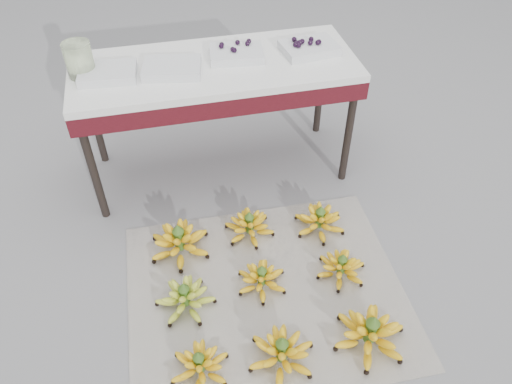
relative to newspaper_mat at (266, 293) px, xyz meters
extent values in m
plane|color=slate|center=(0.05, 0.04, 0.00)|extent=(60.00, 60.00, 0.00)
cube|color=white|center=(0.00, 0.00, 0.00)|extent=(1.27, 1.08, 0.01)
ellipsoid|color=yellow|center=(-0.35, -0.31, 0.04)|extent=(0.26, 0.26, 0.07)
ellipsoid|color=yellow|center=(-0.35, -0.31, 0.07)|extent=(0.19, 0.19, 0.05)
ellipsoid|color=yellow|center=(-0.35, -0.31, 0.10)|extent=(0.12, 0.12, 0.04)
cylinder|color=#385C1B|center=(-0.35, -0.31, 0.07)|extent=(0.04, 0.04, 0.10)
cone|color=#385C1B|center=(-0.35, -0.31, 0.13)|extent=(0.05, 0.05, 0.04)
ellipsoid|color=yellow|center=(-0.02, -0.34, 0.04)|extent=(0.31, 0.31, 0.08)
ellipsoid|color=yellow|center=(-0.02, -0.34, 0.08)|extent=(0.22, 0.22, 0.06)
ellipsoid|color=yellow|center=(-0.02, -0.34, 0.11)|extent=(0.14, 0.14, 0.05)
cylinder|color=#385C1B|center=(-0.02, -0.34, 0.08)|extent=(0.05, 0.05, 0.11)
cone|color=#385C1B|center=(-0.02, -0.34, 0.15)|extent=(0.05, 0.05, 0.04)
ellipsoid|color=yellow|center=(0.36, -0.34, 0.05)|extent=(0.38, 0.38, 0.09)
ellipsoid|color=yellow|center=(0.36, -0.34, 0.09)|extent=(0.27, 0.27, 0.07)
ellipsoid|color=yellow|center=(0.36, -0.34, 0.13)|extent=(0.18, 0.18, 0.06)
cylinder|color=#385C1B|center=(0.36, -0.34, 0.09)|extent=(0.05, 0.05, 0.12)
cone|color=#385C1B|center=(0.36, -0.34, 0.17)|extent=(0.06, 0.06, 0.05)
ellipsoid|color=#95BA2C|center=(-0.37, 0.01, 0.04)|extent=(0.31, 0.31, 0.08)
ellipsoid|color=#95BA2C|center=(-0.37, 0.01, 0.08)|extent=(0.22, 0.22, 0.06)
ellipsoid|color=#95BA2C|center=(-0.37, 0.01, 0.11)|extent=(0.14, 0.14, 0.05)
cylinder|color=#385C1B|center=(-0.37, 0.01, 0.08)|extent=(0.04, 0.04, 0.11)
cone|color=#385C1B|center=(-0.37, 0.01, 0.14)|extent=(0.05, 0.05, 0.04)
ellipsoid|color=yellow|center=(-0.01, 0.04, 0.04)|extent=(0.24, 0.24, 0.07)
ellipsoid|color=yellow|center=(-0.01, 0.04, 0.07)|extent=(0.17, 0.17, 0.05)
ellipsoid|color=yellow|center=(-0.01, 0.04, 0.10)|extent=(0.11, 0.11, 0.04)
cylinder|color=#385C1B|center=(-0.01, 0.04, 0.07)|extent=(0.04, 0.04, 0.10)
cone|color=#385C1B|center=(-0.01, 0.04, 0.13)|extent=(0.05, 0.05, 0.03)
ellipsoid|color=yellow|center=(0.37, 0.02, 0.04)|extent=(0.30, 0.30, 0.07)
ellipsoid|color=yellow|center=(0.37, 0.02, 0.07)|extent=(0.21, 0.21, 0.05)
ellipsoid|color=yellow|center=(0.37, 0.02, 0.10)|extent=(0.14, 0.14, 0.04)
cylinder|color=#385C1B|center=(0.37, 0.02, 0.07)|extent=(0.04, 0.04, 0.10)
cone|color=#385C1B|center=(0.37, 0.02, 0.13)|extent=(0.05, 0.05, 0.03)
ellipsoid|color=yellow|center=(-0.35, 0.34, 0.05)|extent=(0.32, 0.32, 0.09)
ellipsoid|color=yellow|center=(-0.35, 0.34, 0.09)|extent=(0.23, 0.23, 0.07)
ellipsoid|color=yellow|center=(-0.35, 0.34, 0.12)|extent=(0.15, 0.15, 0.06)
cylinder|color=#385C1B|center=(-0.35, 0.34, 0.09)|extent=(0.05, 0.05, 0.12)
cone|color=#385C1B|center=(-0.35, 0.34, 0.16)|extent=(0.06, 0.06, 0.04)
ellipsoid|color=yellow|center=(0.00, 0.37, 0.04)|extent=(0.27, 0.27, 0.07)
ellipsoid|color=yellow|center=(0.00, 0.37, 0.07)|extent=(0.19, 0.19, 0.06)
ellipsoid|color=yellow|center=(0.00, 0.37, 0.10)|extent=(0.12, 0.12, 0.05)
cylinder|color=#385C1B|center=(0.00, 0.37, 0.07)|extent=(0.04, 0.04, 0.10)
cone|color=#385C1B|center=(0.00, 0.37, 0.14)|extent=(0.05, 0.05, 0.04)
ellipsoid|color=yellow|center=(0.36, 0.33, 0.04)|extent=(0.32, 0.32, 0.08)
ellipsoid|color=yellow|center=(0.36, 0.33, 0.07)|extent=(0.22, 0.22, 0.06)
ellipsoid|color=yellow|center=(0.36, 0.33, 0.11)|extent=(0.14, 0.14, 0.05)
cylinder|color=#385C1B|center=(0.36, 0.33, 0.07)|extent=(0.04, 0.04, 0.11)
cone|color=#385C1B|center=(0.36, 0.33, 0.14)|extent=(0.05, 0.05, 0.04)
cylinder|color=black|center=(-0.71, 0.68, 0.32)|extent=(0.04, 0.04, 0.64)
cylinder|color=black|center=(0.62, 0.68, 0.32)|extent=(0.04, 0.04, 0.64)
cylinder|color=black|center=(-0.71, 1.15, 0.32)|extent=(0.04, 0.04, 0.64)
cylinder|color=black|center=(0.62, 1.15, 0.32)|extent=(0.04, 0.04, 0.64)
cube|color=#4A0D17|center=(-0.05, 0.92, 0.59)|extent=(1.42, 0.57, 0.09)
cube|color=white|center=(-0.05, 0.92, 0.66)|extent=(1.42, 0.57, 0.04)
cube|color=silver|center=(-0.56, 0.90, 0.70)|extent=(0.28, 0.21, 0.04)
cube|color=silver|center=(-0.26, 0.88, 0.70)|extent=(0.31, 0.24, 0.04)
cube|color=silver|center=(0.07, 0.95, 0.70)|extent=(0.28, 0.22, 0.04)
sphere|color=black|center=(0.13, 0.98, 0.73)|extent=(0.03, 0.03, 0.03)
sphere|color=black|center=(0.15, 1.00, 0.73)|extent=(0.03, 0.03, 0.03)
sphere|color=black|center=(0.00, 0.98, 0.73)|extent=(0.03, 0.03, 0.03)
sphere|color=black|center=(0.09, 1.00, 0.73)|extent=(0.03, 0.03, 0.03)
sphere|color=black|center=(0.01, 1.00, 0.73)|extent=(0.03, 0.03, 0.03)
sphere|color=black|center=(0.06, 0.93, 0.73)|extent=(0.03, 0.03, 0.03)
sphere|color=black|center=(0.05, 0.94, 0.73)|extent=(0.03, 0.03, 0.03)
cube|color=silver|center=(0.44, 0.93, 0.70)|extent=(0.30, 0.23, 0.04)
sphere|color=black|center=(0.38, 0.90, 0.74)|extent=(0.03, 0.03, 0.03)
sphere|color=black|center=(0.36, 0.91, 0.74)|extent=(0.03, 0.03, 0.03)
sphere|color=black|center=(0.38, 0.93, 0.74)|extent=(0.03, 0.03, 0.03)
sphere|color=black|center=(0.37, 0.97, 0.74)|extent=(0.03, 0.03, 0.03)
sphere|color=black|center=(0.44, 0.91, 0.74)|extent=(0.03, 0.03, 0.03)
sphere|color=black|center=(0.48, 0.90, 0.74)|extent=(0.03, 0.03, 0.03)
sphere|color=black|center=(0.46, 0.95, 0.74)|extent=(0.03, 0.03, 0.03)
sphere|color=black|center=(0.39, 0.93, 0.74)|extent=(0.03, 0.03, 0.03)
sphere|color=black|center=(0.49, 0.91, 0.74)|extent=(0.03, 0.03, 0.03)
sphere|color=black|center=(0.41, 0.94, 0.74)|extent=(0.03, 0.03, 0.03)
sphere|color=black|center=(0.38, 0.90, 0.74)|extent=(0.03, 0.03, 0.03)
cylinder|color=#E2F6C3|center=(-0.68, 0.95, 0.76)|extent=(0.15, 0.15, 0.16)
camera|label=1|loc=(-0.35, -1.30, 1.91)|focal=35.00mm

